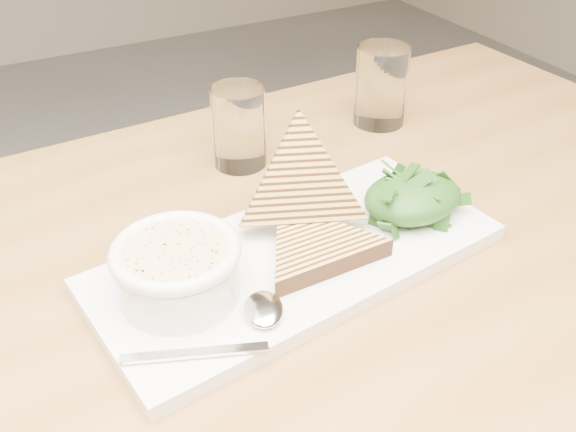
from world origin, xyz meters
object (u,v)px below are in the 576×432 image
soup_bowl (178,276)px  glass_near (239,127)px  platter (297,258)px  glass_far (381,86)px  table_top (333,270)px

soup_bowl → glass_near: size_ratio=1.07×
platter → glass_near: 0.23m
platter → soup_bowl: (-0.13, -0.01, 0.03)m
platter → soup_bowl: soup_bowl is taller
platter → glass_near: bearing=80.4°
soup_bowl → glass_far: bearing=31.1°
table_top → platter: (-0.04, 0.01, 0.03)m
platter → glass_far: glass_far is taller
soup_bowl → platter: bearing=2.3°
table_top → glass_far: size_ratio=10.64×
soup_bowl → glass_near: bearing=53.5°
table_top → platter: 0.05m
table_top → glass_near: 0.24m
table_top → soup_bowl: 0.18m
glass_far → soup_bowl: bearing=-148.9°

